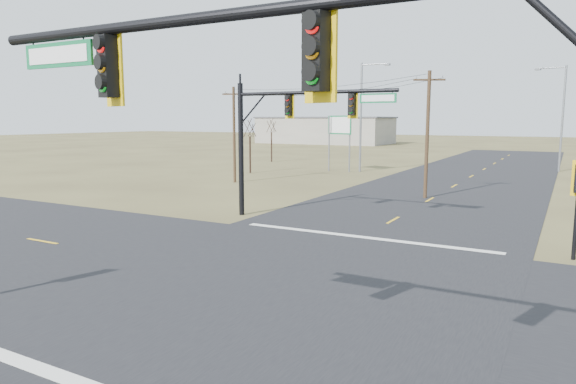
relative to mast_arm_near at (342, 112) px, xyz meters
The scene contains 14 objects.
ground 10.63m from the mast_arm_near, 125.00° to the left, with size 320.00×320.00×0.00m, color olive.
road_ew 10.63m from the mast_arm_near, 125.00° to the left, with size 160.00×14.00×0.02m, color black.
road_ns 10.62m from the mast_arm_near, 125.00° to the left, with size 14.00×160.00×0.02m, color black.
stop_bar_far 16.78m from the mast_arm_near, 109.29° to the left, with size 12.00×0.40×0.01m, color silver.
mast_arm_near is the anchor object (origin of this frame).
mast_arm_far 19.90m from the mast_arm_near, 121.07° to the left, with size 8.94×0.46×7.24m.
utility_pole_near 28.67m from the mast_arm_near, 101.53° to the left, with size 1.94×0.96×8.47m.
utility_pole_far 36.56m from the mast_arm_near, 127.14° to the left, with size 1.90×0.68×7.96m.
highway_sign 45.56m from the mast_arm_near, 113.24° to the left, with size 2.91×0.98×5.67m.
streetlight_b 52.51m from the mast_arm_near, 88.32° to the left, with size 2.98×0.47×10.62m.
streetlight_c 45.43m from the mast_arm_near, 110.29° to the left, with size 3.03×0.39×10.83m.
bare_tree_a 44.04m from the mast_arm_near, 124.75° to the left, with size 2.78×2.78×5.67m.
bare_tree_b 57.49m from the mast_arm_near, 121.69° to the left, with size 2.83×2.83×5.71m.
warehouse_left 107.52m from the mast_arm_near, 114.90° to the left, with size 28.00×14.00×5.50m, color #9E998C.
Camera 1 is at (7.98, -13.96, 5.31)m, focal length 32.00 mm.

